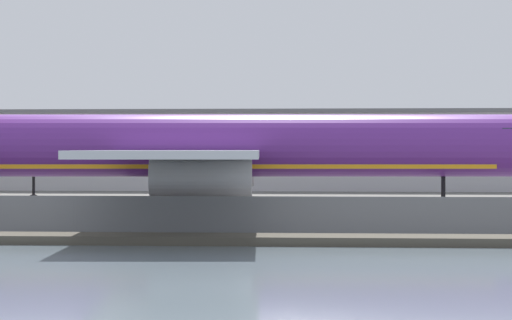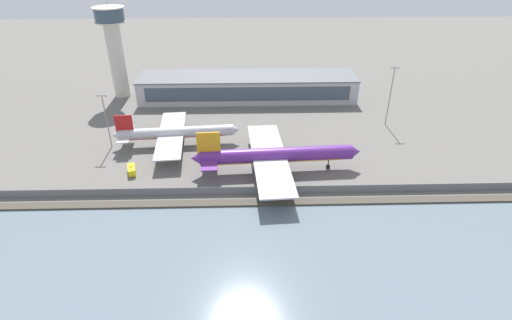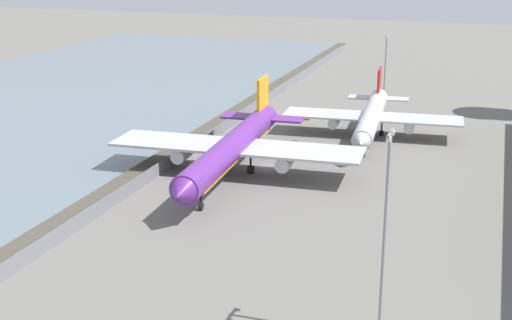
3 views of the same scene
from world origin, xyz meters
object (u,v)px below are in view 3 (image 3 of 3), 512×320
object	(u,v)px
passenger_jet_silver	(372,117)
cargo_jet_purple	(234,147)
apron_light_mast_apron_west	(385,69)
apron_light_mast_apron_east	(385,228)
ops_van	(299,114)
baggage_tug	(295,146)

from	to	relation	value
passenger_jet_silver	cargo_jet_purple	bearing A→B (deg)	-29.10
apron_light_mast_apron_west	apron_light_mast_apron_east	xyz separation A→B (m)	(99.81, 15.62, 1.81)
passenger_jet_silver	apron_light_mast_apron_east	xyz separation A→B (m)	(78.00, 14.64, 7.99)
ops_van	passenger_jet_silver	bearing A→B (deg)	59.99
passenger_jet_silver	apron_light_mast_apron_east	bearing A→B (deg)	10.63
passenger_jet_silver	apron_light_mast_apron_west	bearing A→B (deg)	-177.42
baggage_tug	apron_light_mast_apron_west	xyz separation A→B (m)	(-35.92, 11.43, 9.92)
cargo_jet_purple	ops_van	distance (m)	43.77
passenger_jet_silver	ops_van	bearing A→B (deg)	-120.01
ops_van	baggage_tug	bearing A→B (deg)	13.75
baggage_tug	apron_light_mast_apron_west	distance (m)	38.98
cargo_jet_purple	baggage_tug	distance (m)	20.22
cargo_jet_purple	baggage_tug	size ratio (longest dim) A/B	14.52
passenger_jet_silver	baggage_tug	xyz separation A→B (m)	(14.11, -12.41, -3.75)
cargo_jet_purple	apron_light_mast_apron_east	xyz separation A→B (m)	(45.10, 32.95, 7.17)
passenger_jet_silver	baggage_tug	size ratio (longest dim) A/B	12.10
ops_van	apron_light_mast_apron_west	bearing A→B (deg)	122.49
baggage_tug	ops_van	xyz separation A→B (m)	(-24.79, -6.07, 0.47)
ops_van	apron_light_mast_apron_east	bearing A→B (deg)	20.48
baggage_tug	apron_light_mast_apron_east	size ratio (longest dim) A/B	0.16
cargo_jet_purple	ops_van	bearing A→B (deg)	-179.79
baggage_tug	apron_light_mast_apron_west	bearing A→B (deg)	162.35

